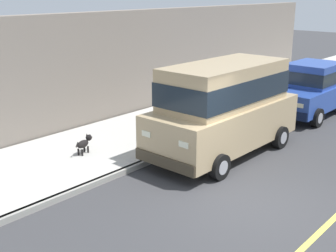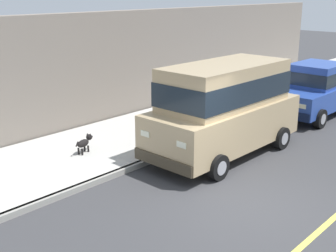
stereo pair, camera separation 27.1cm
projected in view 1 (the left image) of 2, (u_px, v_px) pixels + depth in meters
ground_plane at (249, 204)px, 9.45m from camera, size 80.00×80.00×0.00m
curb at (141, 164)px, 11.44m from camera, size 0.16×64.00×0.14m
sidewalk at (96, 148)px, 12.57m from camera, size 3.60×64.00×0.14m
lane_centre_line at (322, 230)px, 8.44m from camera, size 0.12×57.60×0.01m
car_tan_van at (224, 105)px, 11.97m from camera, size 2.18×4.92×2.52m
car_blue_hatchback at (311, 88)px, 15.91m from camera, size 1.99×3.82×1.88m
dog_black at (84, 143)px, 11.93m from camera, size 0.33×0.74×0.49m
building_facade at (172, 56)px, 17.52m from camera, size 0.50×20.00×3.69m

